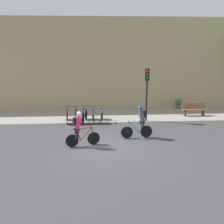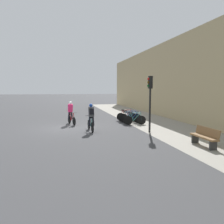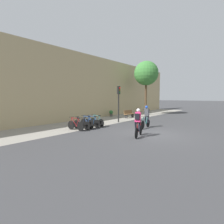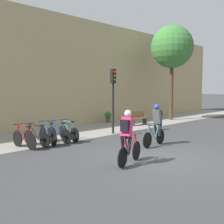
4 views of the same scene
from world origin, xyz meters
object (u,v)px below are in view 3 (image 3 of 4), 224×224
object	(u,v)px
parked_bike_3	(92,122)
cyclist_grey	(146,116)
cyclist_pink	(138,122)
parked_bike_1	(82,124)
parked_bike_2	(87,123)
bench	(129,114)
parked_bike_4	(97,122)
parked_bike_0	(76,125)
traffic_light_pole	(119,97)
potted_plant	(111,113)

from	to	relation	value
parked_bike_3	cyclist_grey	bearing A→B (deg)	-54.83
cyclist_pink	parked_bike_1	bearing A→B (deg)	95.11
parked_bike_2	parked_bike_1	bearing A→B (deg)	-179.88
cyclist_pink	cyclist_grey	bearing A→B (deg)	19.17
cyclist_pink	cyclist_grey	distance (m)	3.41
cyclist_pink	bench	world-z (taller)	cyclist_pink
cyclist_grey	parked_bike_4	size ratio (longest dim) A/B	1.04
parked_bike_0	traffic_light_pole	xyz separation A→B (m)	(5.21, -0.06, 2.00)
parked_bike_2	parked_bike_4	size ratio (longest dim) A/B	1.02
bench	potted_plant	bearing A→B (deg)	99.71
cyclist_pink	parked_bike_4	distance (m)	4.87
parked_bike_1	cyclist_pink	bearing A→B (deg)	-84.89
parked_bike_3	parked_bike_4	world-z (taller)	parked_bike_4
potted_plant	parked_bike_0	bearing A→B (deg)	-157.46
potted_plant	parked_bike_4	bearing A→B (deg)	-150.47
cyclist_pink	bench	size ratio (longest dim) A/B	1.06
cyclist_grey	parked_bike_3	bearing A→B (deg)	125.17
traffic_light_pole	parked_bike_3	bearing A→B (deg)	178.95
parked_bike_2	parked_bike_4	world-z (taller)	parked_bike_2
parked_bike_4	bench	distance (m)	6.72
cyclist_pink	parked_bike_3	distance (m)	4.75
cyclist_grey	parked_bike_0	bearing A→B (deg)	139.82
traffic_light_pole	cyclist_grey	bearing A→B (deg)	-106.13
parked_bike_2	parked_bike_3	xyz separation A→B (m)	(0.57, -0.00, -0.02)
parked_bike_0	parked_bike_3	distance (m)	1.70
cyclist_grey	parked_bike_1	bearing A→B (deg)	135.68
cyclist_pink	traffic_light_pole	size ratio (longest dim) A/B	0.51
cyclist_pink	bench	bearing A→B (deg)	36.41
parked_bike_0	parked_bike_1	bearing A→B (deg)	-0.10
parked_bike_4	potted_plant	world-z (taller)	parked_bike_4
bench	potted_plant	world-z (taller)	bench
cyclist_grey	parked_bike_0	distance (m)	5.53
cyclist_grey	bench	size ratio (longest dim) A/B	1.07
parked_bike_0	parked_bike_1	world-z (taller)	parked_bike_0
parked_bike_0	potted_plant	xyz separation A→B (m)	(8.48, 3.52, 0.04)
cyclist_grey	parked_bike_4	bearing A→B (deg)	118.59
cyclist_grey	potted_plant	distance (m)	8.28
cyclist_pink	parked_bike_3	size ratio (longest dim) A/B	1.05
cyclist_grey	traffic_light_pole	distance (m)	3.91
traffic_light_pole	cyclist_pink	bearing A→B (deg)	-132.54
cyclist_grey	parked_bike_2	size ratio (longest dim) A/B	1.02
cyclist_pink	cyclist_grey	size ratio (longest dim) A/B	1.00
parked_bike_0	cyclist_grey	bearing A→B (deg)	-40.18
bench	parked_bike_1	bearing A→B (deg)	-172.05
cyclist_grey	parked_bike_3	xyz separation A→B (m)	(-2.50, 3.55, -0.55)
bench	parked_bike_3	bearing A→B (deg)	-170.82
bench	traffic_light_pole	bearing A→B (deg)	-161.58
parked_bike_4	bench	world-z (taller)	parked_bike_4
potted_plant	cyclist_pink	bearing A→B (deg)	-132.48
parked_bike_0	parked_bike_3	xyz separation A→B (m)	(1.70, -0.00, -0.01)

